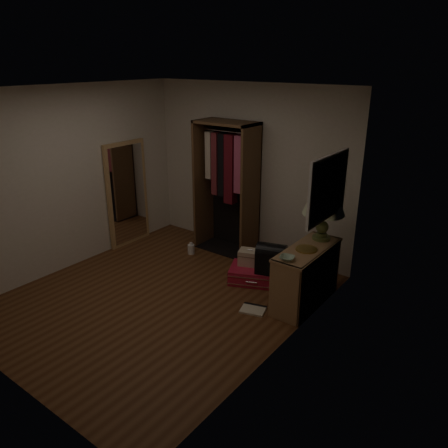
% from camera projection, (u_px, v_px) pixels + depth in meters
% --- Properties ---
extents(ground, '(4.00, 4.00, 0.00)m').
position_uv_depth(ground, '(162.00, 297.00, 5.68)').
color(ground, '#532E17').
rests_on(ground, ground).
extents(room_walls, '(3.52, 4.02, 2.60)m').
position_uv_depth(room_walls, '(163.00, 186.00, 5.14)').
color(room_walls, beige).
rests_on(room_walls, ground).
extents(console_bookshelf, '(0.42, 1.12, 0.75)m').
position_uv_depth(console_bookshelf, '(307.00, 273.00, 5.45)').
color(console_bookshelf, '#9A704A').
rests_on(console_bookshelf, ground).
extents(open_wardrobe, '(0.95, 0.50, 2.05)m').
position_uv_depth(open_wardrobe, '(229.00, 177.00, 6.70)').
color(open_wardrobe, brown).
rests_on(open_wardrobe, ground).
extents(floor_mirror, '(0.06, 0.80, 1.70)m').
position_uv_depth(floor_mirror, '(127.00, 194.00, 7.08)').
color(floor_mirror, tan).
rests_on(floor_mirror, ground).
extents(pink_suitcase, '(0.82, 0.72, 0.21)m').
position_uv_depth(pink_suitcase, '(254.00, 274.00, 6.07)').
color(pink_suitcase, '#BC1633').
rests_on(pink_suitcase, ground).
extents(train_case, '(0.37, 0.32, 0.23)m').
position_uv_depth(train_case, '(250.00, 257.00, 6.08)').
color(train_case, '#C7B498').
rests_on(train_case, pink_suitcase).
extents(black_bag, '(0.44, 0.35, 0.42)m').
position_uv_depth(black_bag, '(271.00, 258.00, 5.81)').
color(black_bag, black).
rests_on(black_bag, pink_suitcase).
extents(table_lamp, '(0.55, 0.55, 0.66)m').
position_uv_depth(table_lamp, '(324.00, 203.00, 5.40)').
color(table_lamp, '#4C592B').
rests_on(table_lamp, console_bookshelf).
extents(brass_tray, '(0.31, 0.31, 0.02)m').
position_uv_depth(brass_tray, '(306.00, 249.00, 5.27)').
color(brass_tray, '#AF9143').
rests_on(brass_tray, console_bookshelf).
extents(ceramic_bowl, '(0.20, 0.20, 0.04)m').
position_uv_depth(ceramic_bowl, '(287.00, 258.00, 5.00)').
color(ceramic_bowl, '#96B59A').
rests_on(ceramic_bowl, console_bookshelf).
extents(white_jug, '(0.12, 0.12, 0.19)m').
position_uv_depth(white_jug, '(191.00, 249.00, 6.92)').
color(white_jug, white).
rests_on(white_jug, ground).
extents(floor_book, '(0.35, 0.31, 0.03)m').
position_uv_depth(floor_book, '(253.00, 309.00, 5.40)').
color(floor_book, beige).
rests_on(floor_book, ground).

